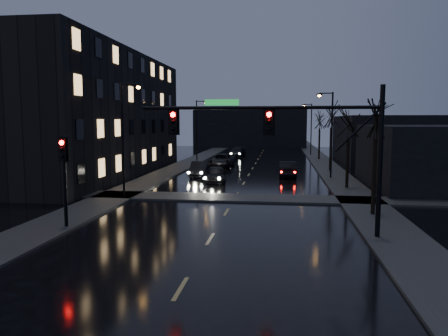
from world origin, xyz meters
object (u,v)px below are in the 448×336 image
(oncoming_car_a, at_px, (216,174))
(oncoming_car_d, at_px, (237,152))
(lead_car, at_px, (288,169))
(oncoming_car_b, at_px, (199,169))
(oncoming_car_c, at_px, (222,160))

(oncoming_car_a, bearing_deg, oncoming_car_d, 83.86)
(oncoming_car_d, relative_size, lead_car, 1.10)
(oncoming_car_b, height_order, oncoming_car_c, oncoming_car_c)
(oncoming_car_a, height_order, oncoming_car_d, oncoming_car_d)
(oncoming_car_a, xyz_separation_m, oncoming_car_c, (-1.21, 12.66, 0.05))
(oncoming_car_a, height_order, oncoming_car_b, oncoming_car_b)
(oncoming_car_b, height_order, lead_car, lead_car)
(oncoming_car_a, height_order, oncoming_car_c, oncoming_car_c)
(oncoming_car_a, distance_m, oncoming_car_d, 26.94)
(oncoming_car_b, bearing_deg, oncoming_car_a, -63.70)
(oncoming_car_c, height_order, lead_car, oncoming_car_c)
(oncoming_car_d, bearing_deg, oncoming_car_c, -85.68)
(oncoming_car_b, xyz_separation_m, oncoming_car_d, (1.32, 23.22, 0.00))
(oncoming_car_d, bearing_deg, oncoming_car_a, -82.43)
(oncoming_car_c, xyz_separation_m, lead_car, (7.52, -7.99, -0.02))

